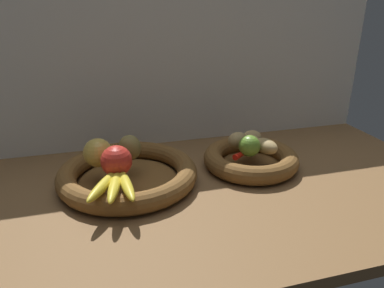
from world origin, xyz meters
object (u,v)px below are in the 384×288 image
at_px(potato_large, 252,143).
at_px(chili_pepper, 250,150).
at_px(fruit_bowl_right, 251,159).
at_px(apple_golden_left, 98,153).
at_px(potato_oblong, 238,140).
at_px(pear_brown, 130,148).
at_px(fruit_bowl_left, 128,174).
at_px(potato_back, 252,138).
at_px(potato_small, 265,146).
at_px(lime_near, 249,146).
at_px(banana_bunch_front, 115,184).
at_px(apple_red_front, 116,161).

height_order(potato_large, chili_pepper, potato_large).
distance_m(fruit_bowl_right, apple_golden_left, 0.44).
bearing_deg(potato_large, potato_oblong, 142.13).
height_order(apple_golden_left, pear_brown, apple_golden_left).
bearing_deg(fruit_bowl_left, potato_back, 6.06).
relative_size(potato_small, lime_near, 1.34).
xyz_separation_m(potato_back, potato_large, (-0.02, -0.04, -0.00)).
relative_size(fruit_bowl_left, potato_large, 5.83).
relative_size(banana_bunch_front, potato_oblong, 2.98).
bearing_deg(potato_back, fruit_bowl_right, -114.44).
bearing_deg(fruit_bowl_left, potato_large, 0.00).
bearing_deg(apple_red_front, fruit_bowl_right, 8.02).
xyz_separation_m(fruit_bowl_left, potato_oblong, (0.33, 0.03, 0.05)).
distance_m(fruit_bowl_right, potato_small, 0.07).
bearing_deg(lime_near, potato_large, 56.31).
relative_size(potato_back, potato_large, 0.96).
xyz_separation_m(fruit_bowl_left, potato_back, (0.38, 0.04, 0.05)).
xyz_separation_m(potato_back, potato_small, (0.01, -0.07, -0.00)).
distance_m(fruit_bowl_right, banana_bunch_front, 0.43).
height_order(potato_oblong, potato_large, potato_oblong).
bearing_deg(banana_bunch_front, potato_small, 12.44).
bearing_deg(lime_near, chili_pepper, 61.03).
bearing_deg(apple_golden_left, fruit_bowl_right, -1.53).
bearing_deg(potato_back, potato_small, -81.03).
xyz_separation_m(banana_bunch_front, potato_small, (0.44, 0.10, 0.01)).
bearing_deg(potato_small, potato_oblong, 138.58).
distance_m(fruit_bowl_left, potato_small, 0.40).
bearing_deg(banana_bunch_front, potato_large, 17.20).
bearing_deg(fruit_bowl_right, apple_red_front, -171.98).
distance_m(apple_golden_left, potato_oblong, 0.41).
bearing_deg(potato_oblong, potato_large, -37.87).
bearing_deg(apple_red_front, potato_back, 13.11).
height_order(fruit_bowl_left, apple_golden_left, apple_golden_left).
relative_size(apple_red_front, banana_bunch_front, 0.44).
height_order(apple_red_front, lime_near, apple_red_front).
bearing_deg(pear_brown, apple_golden_left, -168.16).
bearing_deg(potato_small, potato_back, 98.97).
height_order(fruit_bowl_left, potato_large, potato_large).
bearing_deg(apple_red_front, banana_bunch_front, -98.61).
bearing_deg(banana_bunch_front, chili_pepper, 15.81).
height_order(apple_red_front, potato_oblong, apple_red_front).
xyz_separation_m(fruit_bowl_right, pear_brown, (-0.35, 0.03, 0.07)).
xyz_separation_m(fruit_bowl_left, fruit_bowl_right, (0.37, 0.00, 0.00)).
bearing_deg(banana_bunch_front, potato_back, 21.40).
distance_m(apple_golden_left, lime_near, 0.42).
bearing_deg(banana_bunch_front, apple_golden_left, 103.09).
bearing_deg(apple_red_front, chili_pepper, 6.20).
relative_size(fruit_bowl_right, lime_near, 4.59).
xyz_separation_m(fruit_bowl_right, potato_small, (0.03, -0.03, 0.05)).
bearing_deg(fruit_bowl_left, apple_red_front, -118.74).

